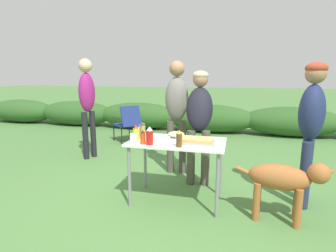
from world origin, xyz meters
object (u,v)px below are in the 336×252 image
object	(u,v)px
plate_stack	(161,139)
hot_sauce_bottle	(143,137)
standing_person_with_beanie	(87,97)
standing_person_in_navy_coat	(311,120)
paper_cup_stack	(133,138)
mayo_bottle	(139,131)
food_tray	(196,141)
spice_jar	(143,131)
beer_bottle	(179,139)
standing_person_in_red_jacket	(199,114)
standing_person_in_gray_fleece	(177,106)
ketchup_bottle	(150,136)
camp_chair_green_behind_table	(128,122)
mixing_bowl	(176,134)
dog	(285,180)
folding_table	(177,147)
mustard_bottle	(136,133)

from	to	relation	value
plate_stack	hot_sauce_bottle	distance (m)	0.28
standing_person_with_beanie	standing_person_in_navy_coat	bearing A→B (deg)	-84.79
paper_cup_stack	hot_sauce_bottle	xyz separation A→B (m)	(0.12, -0.02, 0.02)
paper_cup_stack	mayo_bottle	distance (m)	0.23
food_tray	spice_jar	distance (m)	0.64
beer_bottle	spice_jar	bearing A→B (deg)	155.06
standing_person_in_red_jacket	standing_person_in_gray_fleece	bearing A→B (deg)	139.34
ketchup_bottle	spice_jar	world-z (taller)	ketchup_bottle
ketchup_bottle	camp_chair_green_behind_table	xyz separation A→B (m)	(-1.42, 2.71, -0.37)
plate_stack	spice_jar	bearing A→B (deg)	-172.95
mixing_bowl	ketchup_bottle	size ratio (longest dim) A/B	1.03
hot_sauce_bottle	dog	bearing A→B (deg)	2.13
hot_sauce_bottle	standing_person_in_red_jacket	distance (m)	1.02
folding_table	standing_person_in_navy_coat	bearing A→B (deg)	11.22
food_tray	beer_bottle	distance (m)	0.27
plate_stack	mayo_bottle	world-z (taller)	mayo_bottle
ketchup_bottle	mixing_bowl	bearing A→B (deg)	64.09
hot_sauce_bottle	mayo_bottle	bearing A→B (deg)	118.08
food_tray	standing_person_with_beanie	world-z (taller)	standing_person_with_beanie
plate_stack	standing_person_with_beanie	xyz separation A→B (m)	(-1.71, 1.24, 0.35)
ketchup_bottle	standing_person_in_gray_fleece	world-z (taller)	standing_person_in_gray_fleece
mustard_bottle	standing_person_in_gray_fleece	world-z (taller)	standing_person_in_gray_fleece
standing_person_with_beanie	standing_person_in_red_jacket	bearing A→B (deg)	-84.78
plate_stack	mayo_bottle	distance (m)	0.29
mayo_bottle	standing_person_with_beanie	bearing A→B (deg)	139.50
spice_jar	standing_person_with_beanie	world-z (taller)	standing_person_with_beanie
camp_chair_green_behind_table	mustard_bottle	bearing A→B (deg)	-115.56
food_tray	folding_table	bearing A→B (deg)	170.86
mixing_bowl	beer_bottle	distance (m)	0.45
food_tray	standing_person_in_navy_coat	bearing A→B (deg)	14.91
mayo_bottle	dog	size ratio (longest dim) A/B	0.19
plate_stack	folding_table	bearing A→B (deg)	-1.45
beer_bottle	dog	size ratio (longest dim) A/B	0.20
hot_sauce_bottle	camp_chair_green_behind_table	bearing A→B (deg)	116.41
hot_sauce_bottle	standing_person_with_beanie	world-z (taller)	standing_person_with_beanie
mixing_bowl	camp_chair_green_behind_table	distance (m)	2.83
mixing_bowl	mustard_bottle	world-z (taller)	mustard_bottle
spice_jar	camp_chair_green_behind_table	xyz separation A→B (m)	(-1.27, 2.50, -0.37)
standing_person_in_navy_coat	mustard_bottle	bearing A→B (deg)	-62.84
spice_jar	hot_sauce_bottle	bearing A→B (deg)	-70.18
hot_sauce_bottle	dog	world-z (taller)	hot_sauce_bottle
ketchup_bottle	standing_person_in_red_jacket	distance (m)	0.99
folding_table	standing_person_with_beanie	size ratio (longest dim) A/B	0.62
standing_person_in_red_jacket	folding_table	bearing A→B (deg)	-109.50
folding_table	standing_person_with_beanie	bearing A→B (deg)	146.74
beer_bottle	camp_chair_green_behind_table	world-z (taller)	beer_bottle
mixing_bowl	camp_chair_green_behind_table	size ratio (longest dim) A/B	0.25
mixing_bowl	dog	distance (m)	1.30
standing_person_in_red_jacket	standing_person_in_navy_coat	size ratio (longest dim) A/B	0.95
hot_sauce_bottle	mustard_bottle	bearing A→B (deg)	137.67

